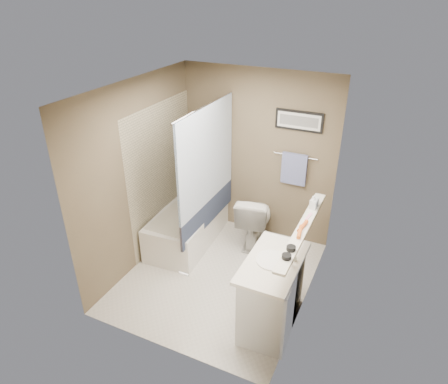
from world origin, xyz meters
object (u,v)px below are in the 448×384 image
at_px(toilet, 255,219).
at_px(candle_bowl_near, 287,256).
at_px(hair_brush_front, 300,232).
at_px(soap_bottle, 314,202).
at_px(vanity, 272,294).
at_px(candle_bowl_far, 291,248).
at_px(bathtub, 189,224).
at_px(glass_jar, 315,201).
at_px(hair_brush_back, 303,226).

relative_size(toilet, candle_bowl_near, 8.71).
relative_size(toilet, hair_brush_front, 3.56).
bearing_deg(soap_bottle, vanity, -104.11).
height_order(toilet, candle_bowl_far, candle_bowl_far).
height_order(bathtub, vanity, vanity).
distance_m(hair_brush_front, soap_bottle, 0.55).
bearing_deg(toilet, candle_bowl_far, 113.11).
bearing_deg(glass_jar, soap_bottle, -90.00).
relative_size(vanity, hair_brush_back, 4.09).
distance_m(candle_bowl_near, glass_jar, 1.08).
height_order(vanity, soap_bottle, soap_bottle).
relative_size(vanity, glass_jar, 9.00).
bearing_deg(hair_brush_back, candle_bowl_near, -90.00).
bearing_deg(candle_bowl_near, hair_brush_back, 90.00).
bearing_deg(glass_jar, bathtub, 173.37).
distance_m(bathtub, toilet, 0.95).
bearing_deg(hair_brush_front, hair_brush_back, 90.00).
distance_m(candle_bowl_far, hair_brush_back, 0.42).
bearing_deg(soap_bottle, hair_brush_back, -90.00).
bearing_deg(candle_bowl_far, glass_jar, 90.00).
xyz_separation_m(candle_bowl_far, glass_jar, (0.00, 0.94, 0.03)).
height_order(bathtub, soap_bottle, soap_bottle).
relative_size(toilet, soap_bottle, 4.82).
height_order(hair_brush_front, glass_jar, glass_jar).
bearing_deg(toilet, glass_jar, 140.73).
bearing_deg(candle_bowl_far, candle_bowl_near, -90.00).
xyz_separation_m(candle_bowl_near, hair_brush_front, (0.00, 0.44, 0.00)).
relative_size(hair_brush_front, hair_brush_back, 1.00).
xyz_separation_m(bathtub, vanity, (1.60, -1.03, 0.15)).
relative_size(candle_bowl_far, glass_jar, 0.90).
height_order(hair_brush_back, soap_bottle, soap_bottle).
bearing_deg(bathtub, vanity, -36.50).
distance_m(hair_brush_front, hair_brush_back, 0.12).
xyz_separation_m(bathtub, soap_bottle, (1.79, -0.30, 0.95)).
bearing_deg(hair_brush_back, soap_bottle, 90.00).
distance_m(vanity, glass_jar, 1.14).
relative_size(toilet, glass_jar, 7.84).
bearing_deg(vanity, bathtub, 143.76).
height_order(candle_bowl_near, hair_brush_back, hair_brush_back).
relative_size(toilet, hair_brush_back, 3.56).
bearing_deg(glass_jar, vanity, -102.64).
height_order(bathtub, candle_bowl_near, candle_bowl_near).
xyz_separation_m(bathtub, glass_jar, (1.79, -0.21, 0.92)).
xyz_separation_m(bathtub, hair_brush_back, (1.79, -0.73, 0.89)).
xyz_separation_m(candle_bowl_near, glass_jar, (0.00, 1.08, 0.03)).
distance_m(toilet, hair_brush_front, 1.66).
relative_size(toilet, candle_bowl_far, 8.71).
bearing_deg(hair_brush_back, candle_bowl_far, -90.00).
bearing_deg(candle_bowl_near, bathtub, 144.23).
distance_m(toilet, candle_bowl_far, 1.89).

